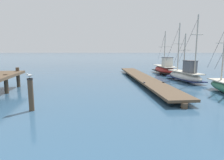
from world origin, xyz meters
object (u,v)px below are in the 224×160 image
fishing_boat_1 (165,69)px  mooring_piling (31,94)px  fishing_boat_0 (185,75)px  perched_seagull (30,75)px

fishing_boat_1 → mooring_piling: (-11.34, -15.36, 0.23)m
fishing_boat_0 → fishing_boat_1: fishing_boat_0 is taller
mooring_piling → fishing_boat_1: bearing=53.6°
fishing_boat_0 → mooring_piling: bearing=-141.7°
fishing_boat_0 → perched_seagull: 14.81m
mooring_piling → fishing_boat_0: bearing=38.3°
perched_seagull → mooring_piling: bearing=-117.8°
fishing_boat_0 → perched_seagull: (-11.59, -9.15, 1.17)m
fishing_boat_0 → mooring_piling: 14.77m
fishing_boat_1 → mooring_piling: 19.09m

